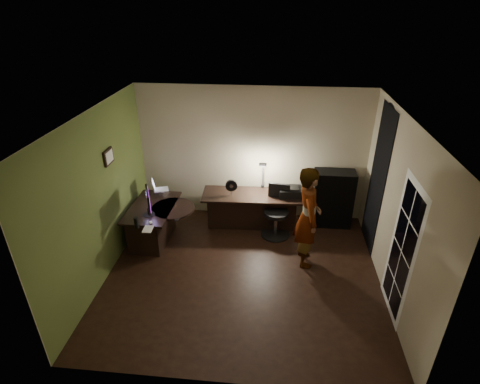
# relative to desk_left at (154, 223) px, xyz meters

# --- Properties ---
(floor) EXTENTS (4.50, 4.00, 0.01)m
(floor) POSITION_rel_desk_left_xyz_m (1.75, -0.83, -0.37)
(floor) COLOR black
(floor) RESTS_ON ground
(ceiling) EXTENTS (4.50, 4.00, 0.01)m
(ceiling) POSITION_rel_desk_left_xyz_m (1.75, -0.83, 2.34)
(ceiling) COLOR silver
(ceiling) RESTS_ON floor
(wall_back) EXTENTS (4.50, 0.01, 2.70)m
(wall_back) POSITION_rel_desk_left_xyz_m (1.75, 1.18, 0.98)
(wall_back) COLOR tan
(wall_back) RESTS_ON floor
(wall_front) EXTENTS (4.50, 0.01, 2.70)m
(wall_front) POSITION_rel_desk_left_xyz_m (1.75, -2.83, 0.98)
(wall_front) COLOR tan
(wall_front) RESTS_ON floor
(wall_left) EXTENTS (0.01, 4.00, 2.70)m
(wall_left) POSITION_rel_desk_left_xyz_m (-0.51, -0.83, 0.98)
(wall_left) COLOR tan
(wall_left) RESTS_ON floor
(wall_right) EXTENTS (0.01, 4.00, 2.70)m
(wall_right) POSITION_rel_desk_left_xyz_m (4.00, -0.83, 0.98)
(wall_right) COLOR tan
(wall_right) RESTS_ON floor
(green_wall_overlay) EXTENTS (0.00, 4.00, 2.70)m
(green_wall_overlay) POSITION_rel_desk_left_xyz_m (-0.49, -0.83, 0.98)
(green_wall_overlay) COLOR #4F6028
(green_wall_overlay) RESTS_ON floor
(arched_doorway) EXTENTS (0.01, 0.90, 2.60)m
(arched_doorway) POSITION_rel_desk_left_xyz_m (3.99, 0.32, 0.93)
(arched_doorway) COLOR black
(arched_doorway) RESTS_ON floor
(french_door) EXTENTS (0.02, 0.92, 2.10)m
(french_door) POSITION_rel_desk_left_xyz_m (3.98, -1.38, 0.68)
(french_door) COLOR white
(french_door) RESTS_ON floor
(framed_picture) EXTENTS (0.04, 0.30, 0.25)m
(framed_picture) POSITION_rel_desk_left_xyz_m (-0.47, -0.38, 1.48)
(framed_picture) COLOR black
(framed_picture) RESTS_ON wall_left
(desk_left) EXTENTS (0.82, 1.29, 0.73)m
(desk_left) POSITION_rel_desk_left_xyz_m (0.00, 0.00, 0.00)
(desk_left) COLOR black
(desk_left) RESTS_ON floor
(desk_right) EXTENTS (1.94, 0.75, 0.72)m
(desk_right) POSITION_rel_desk_left_xyz_m (1.78, 0.68, -0.01)
(desk_right) COLOR black
(desk_right) RESTS_ON floor
(cabinet) EXTENTS (0.78, 0.39, 1.17)m
(cabinet) POSITION_rel_desk_left_xyz_m (3.37, 0.91, 0.22)
(cabinet) COLOR black
(cabinet) RESTS_ON floor
(laptop_stand) EXTENTS (0.27, 0.24, 0.09)m
(laptop_stand) POSITION_rel_desk_left_xyz_m (0.03, 0.51, 0.40)
(laptop_stand) COLOR silver
(laptop_stand) RESTS_ON desk_left
(laptop) EXTENTS (0.38, 0.37, 0.20)m
(laptop) POSITION_rel_desk_left_xyz_m (0.03, 0.51, 0.55)
(laptop) COLOR silver
(laptop) RESTS_ON laptop_stand
(monitor) EXTENTS (0.30, 0.53, 0.35)m
(monitor) POSITION_rel_desk_left_xyz_m (0.03, -0.27, 0.53)
(monitor) COLOR black
(monitor) RESTS_ON desk_left
(mouse) EXTENTS (0.07, 0.10, 0.03)m
(mouse) POSITION_rel_desk_left_xyz_m (0.14, -0.54, 0.37)
(mouse) COLOR silver
(mouse) RESTS_ON desk_left
(phone) EXTENTS (0.11, 0.15, 0.01)m
(phone) POSITION_rel_desk_left_xyz_m (0.57, -0.35, 0.36)
(phone) COLOR black
(phone) RESTS_ON desk_left
(pen) EXTENTS (0.05, 0.13, 0.01)m
(pen) POSITION_rel_desk_left_xyz_m (0.43, -0.10, 0.36)
(pen) COLOR black
(pen) RESTS_ON desk_left
(speaker) EXTENTS (0.10, 0.10, 0.20)m
(speaker) POSITION_rel_desk_left_xyz_m (-0.04, -0.69, 0.46)
(speaker) COLOR black
(speaker) RESTS_ON desk_left
(notepad) EXTENTS (0.16, 0.22, 0.01)m
(notepad) POSITION_rel_desk_left_xyz_m (0.16, -0.72, 0.36)
(notepad) COLOR silver
(notepad) RESTS_ON desk_left
(desk_fan) EXTENTS (0.24, 0.16, 0.35)m
(desk_fan) POSITION_rel_desk_left_xyz_m (1.40, 0.59, 0.51)
(desk_fan) COLOR black
(desk_fan) RESTS_ON desk_right
(headphones) EXTENTS (0.19, 0.12, 0.08)m
(headphones) POSITION_rel_desk_left_xyz_m (2.26, 0.78, 0.38)
(headphones) COLOR #173A94
(headphones) RESTS_ON desk_right
(printer) EXTENTS (0.46, 0.38, 0.20)m
(printer) POSITION_rel_desk_left_xyz_m (2.53, 0.70, 0.44)
(printer) COLOR black
(printer) RESTS_ON desk_right
(desk_lamp) EXTENTS (0.20, 0.32, 0.68)m
(desk_lamp) POSITION_rel_desk_left_xyz_m (1.97, 1.00, 0.68)
(desk_lamp) COLOR black
(desk_lamp) RESTS_ON desk_right
(office_chair) EXTENTS (0.64, 0.64, 1.00)m
(office_chair) POSITION_rel_desk_left_xyz_m (2.27, 0.40, 0.14)
(office_chair) COLOR black
(office_chair) RESTS_ON floor
(person) EXTENTS (0.50, 0.68, 1.79)m
(person) POSITION_rel_desk_left_xyz_m (2.78, -0.36, 0.53)
(person) COLOR #D8A88C
(person) RESTS_ON floor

